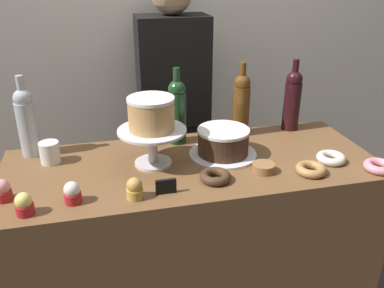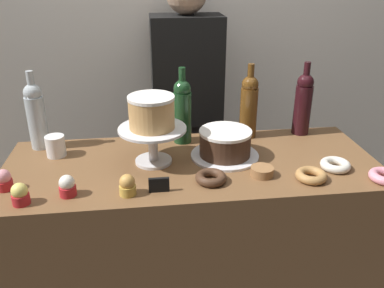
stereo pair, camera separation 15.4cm
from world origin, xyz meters
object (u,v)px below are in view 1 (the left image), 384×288
at_px(donut_sugar, 331,158).
at_px(wine_bottle_amber, 241,103).
at_px(wine_bottle_dark_red, 292,99).
at_px(coffee_cup_ceramic, 50,152).
at_px(cake_stand_pedestal, 152,140).
at_px(white_layer_cake, 151,114).
at_px(cupcake_caramel, 135,189).
at_px(cupcake_lemon, 24,204).
at_px(wine_bottle_clear, 27,121).
at_px(cupcake_strawberry, 3,191).
at_px(cupcake_vanilla, 72,193).
at_px(cookie_stack, 263,168).
at_px(donut_maple, 311,169).
at_px(donut_pink, 379,166).
at_px(price_sign_chalkboard, 166,186).
at_px(wine_bottle_green, 177,110).
at_px(donut_chocolate, 215,176).
at_px(barista_figure, 174,123).
at_px(chocolate_round_cake, 223,141).

bearing_deg(donut_sugar, wine_bottle_amber, 125.45).
distance_m(wine_bottle_dark_red, coffee_cup_ceramic, 1.07).
distance_m(cake_stand_pedestal, white_layer_cake, 0.11).
xyz_separation_m(cupcake_caramel, cupcake_lemon, (-0.34, -0.02, 0.00)).
height_order(wine_bottle_dark_red, coffee_cup_ceramic, wine_bottle_dark_red).
height_order(wine_bottle_clear, cupcake_strawberry, wine_bottle_clear).
distance_m(cupcake_vanilla, cupcake_strawberry, 0.23).
bearing_deg(cookie_stack, donut_maple, -17.23).
bearing_deg(coffee_cup_ceramic, donut_pink, -16.42).
relative_size(cupcake_caramel, price_sign_chalkboard, 1.06).
bearing_deg(cupcake_lemon, wine_bottle_dark_red, 22.52).
relative_size(wine_bottle_green, cupcake_vanilla, 4.38).
bearing_deg(wine_bottle_dark_red, cupcake_caramel, -149.97).
bearing_deg(cupcake_strawberry, wine_bottle_clear, 81.88).
distance_m(white_layer_cake, cookie_stack, 0.46).
bearing_deg(donut_maple, cookie_stack, 162.77).
relative_size(cupcake_caramel, donut_pink, 0.66).
relative_size(donut_pink, cookie_stack, 1.33).
relative_size(wine_bottle_green, donut_chocolate, 2.91).
height_order(cupcake_vanilla, cookie_stack, cupcake_vanilla).
xyz_separation_m(cupcake_caramel, cupcake_strawberry, (-0.42, 0.09, 0.00)).
xyz_separation_m(cupcake_lemon, donut_chocolate, (0.63, 0.07, -0.02)).
height_order(cupcake_vanilla, coffee_cup_ceramic, coffee_cup_ceramic).
bearing_deg(donut_maple, donut_chocolate, 175.31).
relative_size(wine_bottle_clear, donut_sugar, 2.91).
xyz_separation_m(wine_bottle_amber, coffee_cup_ceramic, (-0.81, -0.10, -0.10)).
relative_size(wine_bottle_green, price_sign_chalkboard, 4.65).
relative_size(cupcake_caramel, coffee_cup_ceramic, 0.87).
relative_size(cupcake_lemon, cupcake_strawberry, 1.00).
relative_size(white_layer_cake, wine_bottle_amber, 0.53).
bearing_deg(barista_figure, donut_sugar, -58.42).
height_order(chocolate_round_cake, donut_pink, chocolate_round_cake).
height_order(wine_bottle_clear, coffee_cup_ceramic, wine_bottle_clear).
height_order(wine_bottle_clear, cookie_stack, wine_bottle_clear).
bearing_deg(cupcake_caramel, cupcake_vanilla, 174.32).
bearing_deg(donut_chocolate, coffee_cup_ceramic, 153.84).
relative_size(donut_maple, cookie_stack, 1.33).
relative_size(donut_chocolate, price_sign_chalkboard, 1.60).
bearing_deg(price_sign_chalkboard, cupcake_lemon, -177.32).
xyz_separation_m(cupcake_vanilla, cookie_stack, (0.68, 0.05, -0.02)).
height_order(cake_stand_pedestal, donut_pink, cake_stand_pedestal).
xyz_separation_m(cake_stand_pedestal, wine_bottle_clear, (-0.46, 0.20, 0.04)).
relative_size(cake_stand_pedestal, barista_figure, 0.16).
height_order(cake_stand_pedestal, barista_figure, barista_figure).
xyz_separation_m(white_layer_cake, donut_pink, (0.81, -0.25, -0.19)).
relative_size(donut_chocolate, cookie_stack, 1.33).
bearing_deg(donut_pink, chocolate_round_cake, 153.81).
bearing_deg(wine_bottle_dark_red, coffee_cup_ceramic, -174.20).
distance_m(wine_bottle_amber, cupcake_lemon, 0.98).
xyz_separation_m(wine_bottle_dark_red, coffee_cup_ceramic, (-1.06, -0.11, -0.10)).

